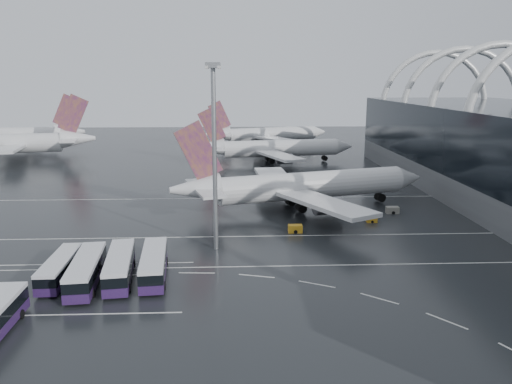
{
  "coord_description": "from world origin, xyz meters",
  "views": [
    {
      "loc": [
        -3.8,
        -69.13,
        26.25
      ],
      "look_at": [
        -0.15,
        15.28,
        7.0
      ],
      "focal_mm": 35.0,
      "sensor_mm": 36.0,
      "label": 1
    }
  ],
  "objects_px": {
    "airliner_gate_b": "(273,149)",
    "bus_row_near_b": "(86,270)",
    "jet_remote_far": "(22,135)",
    "gse_cart_belly_b": "(392,210)",
    "gse_cart_belly_c": "(295,229)",
    "bus_row_near_a": "(60,268)",
    "airliner_main": "(300,187)",
    "floodlight_mast": "(214,135)",
    "bus_row_near_d": "(154,264)",
    "gse_cart_belly_a": "(372,219)",
    "airliner_gate_c": "(266,135)",
    "jet_remote_mid": "(21,143)",
    "bus_row_near_c": "(120,266)"
  },
  "relations": [
    {
      "from": "airliner_gate_b",
      "to": "bus_row_near_b",
      "type": "xyz_separation_m",
      "value": [
        -31.57,
        -95.16,
        -2.56
      ]
    },
    {
      "from": "airliner_gate_b",
      "to": "jet_remote_far",
      "type": "distance_m",
      "value": 98.11
    },
    {
      "from": "jet_remote_far",
      "to": "bus_row_near_b",
      "type": "bearing_deg",
      "value": 109.22
    },
    {
      "from": "gse_cart_belly_b",
      "to": "gse_cart_belly_c",
      "type": "height_order",
      "value": "gse_cart_belly_b"
    },
    {
      "from": "gse_cart_belly_b",
      "to": "bus_row_near_a",
      "type": "bearing_deg",
      "value": -150.15
    },
    {
      "from": "airliner_main",
      "to": "floodlight_mast",
      "type": "bearing_deg",
      "value": -140.68
    },
    {
      "from": "bus_row_near_d",
      "to": "floodlight_mast",
      "type": "bearing_deg",
      "value": -41.5
    },
    {
      "from": "floodlight_mast",
      "to": "gse_cart_belly_a",
      "type": "xyz_separation_m",
      "value": [
        28.58,
        13.73,
        -17.44
      ]
    },
    {
      "from": "bus_row_near_b",
      "to": "gse_cart_belly_b",
      "type": "bearing_deg",
      "value": -62.81
    },
    {
      "from": "airliner_main",
      "to": "airliner_gate_c",
      "type": "distance_m",
      "value": 97.96
    },
    {
      "from": "airliner_main",
      "to": "airliner_gate_c",
      "type": "relative_size",
      "value": 1.09
    },
    {
      "from": "airliner_gate_c",
      "to": "jet_remote_mid",
      "type": "distance_m",
      "value": 88.07
    },
    {
      "from": "airliner_main",
      "to": "bus_row_near_a",
      "type": "bearing_deg",
      "value": -152.19
    },
    {
      "from": "bus_row_near_a",
      "to": "bus_row_near_d",
      "type": "relative_size",
      "value": 0.9
    },
    {
      "from": "bus_row_near_b",
      "to": "jet_remote_far",
      "type": "bearing_deg",
      "value": 19.33
    },
    {
      "from": "floodlight_mast",
      "to": "gse_cart_belly_a",
      "type": "relative_size",
      "value": 14.82
    },
    {
      "from": "bus_row_near_d",
      "to": "bus_row_near_b",
      "type": "bearing_deg",
      "value": 98.23
    },
    {
      "from": "bus_row_near_c",
      "to": "floodlight_mast",
      "type": "distance_m",
      "value": 23.47
    },
    {
      "from": "airliner_gate_b",
      "to": "bus_row_near_c",
      "type": "bearing_deg",
      "value": -114.84
    },
    {
      "from": "gse_cart_belly_c",
      "to": "airliner_gate_b",
      "type": "bearing_deg",
      "value": 88.74
    },
    {
      "from": "airliner_gate_c",
      "to": "bus_row_near_b",
      "type": "bearing_deg",
      "value": -122.46
    },
    {
      "from": "airliner_gate_c",
      "to": "jet_remote_mid",
      "type": "relative_size",
      "value": 1.01
    },
    {
      "from": "gse_cart_belly_a",
      "to": "gse_cart_belly_b",
      "type": "bearing_deg",
      "value": 46.21
    },
    {
      "from": "jet_remote_far",
      "to": "bus_row_near_b",
      "type": "xyz_separation_m",
      "value": [
        60.46,
        -129.16,
        -3.49
      ]
    },
    {
      "from": "bus_row_near_b",
      "to": "airliner_gate_c",
      "type": "bearing_deg",
      "value": -19.05
    },
    {
      "from": "gse_cart_belly_a",
      "to": "jet_remote_far",
      "type": "bearing_deg",
      "value": 135.87
    },
    {
      "from": "jet_remote_mid",
      "to": "gse_cart_belly_a",
      "type": "relative_size",
      "value": 25.59
    },
    {
      "from": "bus_row_near_a",
      "to": "floodlight_mast",
      "type": "relative_size",
      "value": 0.44
    },
    {
      "from": "airliner_gate_c",
      "to": "gse_cart_belly_c",
      "type": "distance_m",
      "value": 113.87
    },
    {
      "from": "jet_remote_far",
      "to": "bus_row_near_d",
      "type": "distance_m",
      "value": 144.6
    },
    {
      "from": "airliner_gate_b",
      "to": "airliner_gate_c",
      "type": "distance_m",
      "value": 39.86
    },
    {
      "from": "airliner_gate_b",
      "to": "airliner_gate_c",
      "type": "height_order",
      "value": "airliner_gate_c"
    },
    {
      "from": "jet_remote_mid",
      "to": "floodlight_mast",
      "type": "xyz_separation_m",
      "value": [
        67.01,
        -91.05,
        12.42
      ]
    },
    {
      "from": "airliner_main",
      "to": "gse_cart_belly_a",
      "type": "bearing_deg",
      "value": -56.22
    },
    {
      "from": "gse_cart_belly_b",
      "to": "bus_row_near_c",
      "type": "bearing_deg",
      "value": -146.06
    },
    {
      "from": "airliner_gate_c",
      "to": "bus_row_near_a",
      "type": "bearing_deg",
      "value": -124.17
    },
    {
      "from": "bus_row_near_a",
      "to": "gse_cart_belly_c",
      "type": "xyz_separation_m",
      "value": [
        33.79,
        19.67,
        -1.03
      ]
    },
    {
      "from": "airliner_gate_b",
      "to": "jet_remote_far",
      "type": "height_order",
      "value": "jet_remote_far"
    },
    {
      "from": "airliner_main",
      "to": "airliner_gate_b",
      "type": "bearing_deg",
      "value": 75.0
    },
    {
      "from": "bus_row_near_b",
      "to": "gse_cart_belly_a",
      "type": "xyz_separation_m",
      "value": [
        45.01,
        26.85,
        -1.37
      ]
    },
    {
      "from": "airliner_gate_c",
      "to": "jet_remote_far",
      "type": "relative_size",
      "value": 1.04
    },
    {
      "from": "airliner_gate_b",
      "to": "bus_row_near_c",
      "type": "distance_m",
      "value": 97.75
    },
    {
      "from": "bus_row_near_b",
      "to": "bus_row_near_a",
      "type": "bearing_deg",
      "value": 62.27
    },
    {
      "from": "airliner_gate_b",
      "to": "jet_remote_mid",
      "type": "relative_size",
      "value": 1.04
    },
    {
      "from": "jet_remote_mid",
      "to": "bus_row_near_d",
      "type": "bearing_deg",
      "value": 110.87
    },
    {
      "from": "jet_remote_mid",
      "to": "bus_row_near_b",
      "type": "xyz_separation_m",
      "value": [
        50.58,
        -104.18,
        -3.64
      ]
    },
    {
      "from": "gse_cart_belly_a",
      "to": "gse_cart_belly_b",
      "type": "relative_size",
      "value": 0.78
    },
    {
      "from": "airliner_main",
      "to": "bus_row_near_d",
      "type": "height_order",
      "value": "airliner_main"
    },
    {
      "from": "bus_row_near_c",
      "to": "jet_remote_far",
      "type": "bearing_deg",
      "value": 19.42
    },
    {
      "from": "airliner_gate_c",
      "to": "gse_cart_belly_c",
      "type": "xyz_separation_m",
      "value": [
        -1.97,
        -113.79,
        -3.91
      ]
    }
  ]
}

